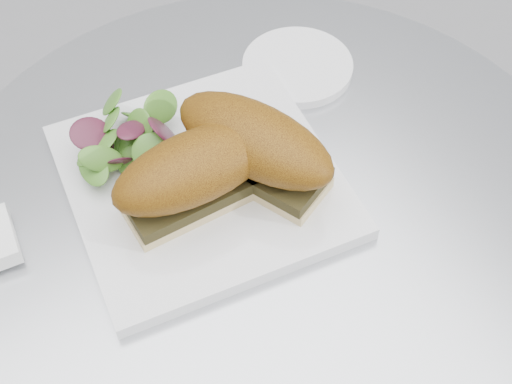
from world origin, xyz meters
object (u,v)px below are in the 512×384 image
at_px(plate, 202,180).
at_px(sandwich_right, 255,145).
at_px(saucer, 298,66).
at_px(sandwich_left, 195,173).

bearing_deg(plate, sandwich_right, -28.23).
height_order(plate, saucer, plate).
distance_m(sandwich_left, sandwich_right, 0.07).
xyz_separation_m(plate, sandwich_right, (0.05, -0.03, 0.05)).
distance_m(plate, sandwich_right, 0.07).
height_order(sandwich_right, saucer, sandwich_right).
relative_size(sandwich_left, saucer, 1.31).
bearing_deg(saucer, plate, -153.75).
bearing_deg(sandwich_left, plate, 55.14).
relative_size(plate, sandwich_right, 1.38).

